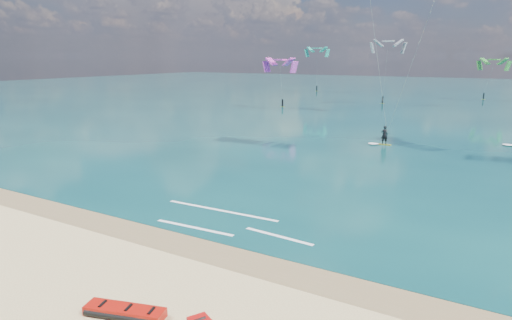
{
  "coord_description": "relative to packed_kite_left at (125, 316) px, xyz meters",
  "views": [
    {
      "loc": [
        14.04,
        -13.56,
        9.27
      ],
      "look_at": [
        1.13,
        8.0,
        3.54
      ],
      "focal_mm": 32.0,
      "sensor_mm": 36.0,
      "label": 1
    }
  ],
  "objects": [
    {
      "name": "wet_sand_strip",
      "position": [
        -2.23,
        6.17,
        0.0
      ],
      "size": [
        320.0,
        2.4,
        0.01
      ],
      "primitive_type": "cube",
      "color": "brown",
      "rests_on": "ground"
    },
    {
      "name": "distant_kites",
      "position": [
        -6.29,
        82.91,
        5.35
      ],
      "size": [
        77.27,
        41.35,
        11.99
      ],
      "color": "green",
      "rests_on": "ground"
    },
    {
      "name": "shoreline_foam",
      "position": [
        -2.34,
        9.91,
        0.04
      ],
      "size": [
        10.9,
        3.62,
        0.01
      ],
      "color": "white",
      "rests_on": "ground"
    },
    {
      "name": "ground",
      "position": [
        -2.23,
        43.17,
        0.0
      ],
      "size": [
        320.0,
        320.0,
        0.0
      ],
      "primitive_type": "plane",
      "color": "tan",
      "rests_on": "ground"
    },
    {
      "name": "packed_kite_left",
      "position": [
        0.0,
        0.0,
        0.0
      ],
      "size": [
        3.41,
        2.0,
        0.41
      ],
      "primitive_type": null,
      "rotation": [
        0.0,
        0.0,
        0.29
      ],
      "color": "#B01209",
      "rests_on": "ground"
    },
    {
      "name": "sea",
      "position": [
        -2.23,
        107.17,
        0.02
      ],
      "size": [
        320.0,
        200.0,
        0.04
      ],
      "primitive_type": "cube",
      "color": "#0A363B",
      "rests_on": "ground"
    },
    {
      "name": "kitesurfer_main",
      "position": [
        0.55,
        33.44,
        10.56
      ],
      "size": [
        10.44,
        9.7,
        20.65
      ],
      "rotation": [
        0.0,
        0.0,
        -0.03
      ],
      "color": "yellow",
      "rests_on": "sea"
    }
  ]
}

